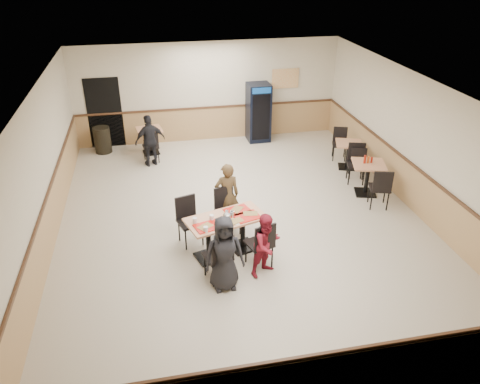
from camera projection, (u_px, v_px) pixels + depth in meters
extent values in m
plane|color=beige|center=(241.00, 219.00, 10.53)|extent=(10.00, 10.00, 0.00)
plane|color=silver|center=(242.00, 88.00, 9.11)|extent=(10.00, 10.00, 0.00)
plane|color=beige|center=(208.00, 92.00, 14.14)|extent=(8.00, 0.00, 8.00)
plane|color=beige|center=(327.00, 328.00, 5.50)|extent=(8.00, 0.00, 8.00)
plane|color=beige|center=(41.00, 175.00, 9.12)|extent=(0.00, 10.00, 10.00)
plane|color=beige|center=(415.00, 144.00, 10.52)|extent=(0.00, 10.00, 10.00)
cube|color=tan|center=(209.00, 124.00, 14.60)|extent=(7.98, 0.03, 1.00)
cube|color=tan|center=(407.00, 183.00, 10.99)|extent=(0.03, 9.98, 1.00)
cube|color=#472B19|center=(209.00, 107.00, 14.33)|extent=(7.98, 0.04, 0.06)
cube|color=black|center=(105.00, 113.00, 13.79)|extent=(1.00, 0.02, 2.10)
cube|color=orange|center=(285.00, 78.00, 14.39)|extent=(0.85, 0.02, 0.60)
cube|color=black|center=(209.00, 257.00, 9.23)|extent=(0.61, 0.61, 0.04)
cylinder|color=black|center=(208.00, 240.00, 9.05)|extent=(0.10, 0.10, 0.74)
cube|color=tan|center=(208.00, 224.00, 8.87)|extent=(0.94, 0.94, 0.04)
cube|color=black|center=(243.00, 246.00, 9.55)|extent=(0.61, 0.61, 0.04)
cylinder|color=black|center=(243.00, 230.00, 9.36)|extent=(0.10, 0.10, 0.74)
cube|color=tan|center=(243.00, 214.00, 9.18)|extent=(0.94, 0.94, 0.04)
imported|color=black|center=(224.00, 253.00, 8.14)|extent=(0.72, 0.49, 1.44)
imported|color=maroon|center=(267.00, 245.00, 8.54)|extent=(0.76, 0.71, 1.25)
imported|color=brown|center=(227.00, 195.00, 9.97)|extent=(0.55, 0.38, 1.48)
imported|color=black|center=(150.00, 141.00, 12.76)|extent=(0.92, 0.61, 1.45)
cube|color=red|center=(208.00, 226.00, 8.73)|extent=(0.57, 0.48, 0.02)
cube|color=red|center=(237.00, 210.00, 9.25)|extent=(0.57, 0.48, 0.02)
cube|color=red|center=(247.00, 217.00, 9.04)|extent=(0.57, 0.48, 0.02)
cylinder|color=silver|center=(205.00, 227.00, 8.71)|extent=(0.25, 0.25, 0.01)
cube|color=#C9824E|center=(205.00, 227.00, 8.71)|extent=(0.34, 0.32, 0.02)
cylinder|color=silver|center=(225.00, 224.00, 8.82)|extent=(0.25, 0.25, 0.01)
cube|color=#C9824E|center=(225.00, 223.00, 8.81)|extent=(0.29, 0.19, 0.02)
cylinder|color=silver|center=(250.00, 214.00, 9.13)|extent=(0.25, 0.25, 0.01)
cube|color=#C9824E|center=(250.00, 214.00, 9.13)|extent=(0.31, 0.22, 0.02)
cylinder|color=silver|center=(237.00, 210.00, 9.27)|extent=(0.25, 0.25, 0.01)
cube|color=#C9824E|center=(237.00, 209.00, 9.27)|extent=(0.32, 0.33, 0.02)
cylinder|color=silver|center=(236.00, 222.00, 8.89)|extent=(0.25, 0.25, 0.01)
cube|color=#C9824E|center=(236.00, 221.00, 8.88)|extent=(0.33, 0.27, 0.02)
cylinder|color=white|center=(195.00, 220.00, 8.83)|extent=(0.09, 0.09, 0.11)
cylinder|color=white|center=(212.00, 218.00, 8.92)|extent=(0.09, 0.09, 0.11)
cylinder|color=white|center=(217.00, 227.00, 8.62)|extent=(0.09, 0.09, 0.11)
cylinder|color=white|center=(206.00, 229.00, 8.56)|extent=(0.09, 0.09, 0.11)
cylinder|color=silver|center=(232.00, 214.00, 9.04)|extent=(0.07, 0.07, 0.12)
cylinder|color=silver|center=(227.00, 213.00, 9.05)|extent=(0.07, 0.07, 0.12)
cylinder|color=silver|center=(233.00, 214.00, 9.02)|extent=(0.07, 0.07, 0.12)
ellipsoid|color=silver|center=(227.00, 216.00, 8.98)|extent=(0.16, 0.16, 0.11)
cube|color=black|center=(365.00, 193.00, 11.60)|extent=(0.60, 0.60, 0.04)
cylinder|color=black|center=(367.00, 178.00, 11.41)|extent=(0.10, 0.10, 0.74)
cube|color=tan|center=(369.00, 164.00, 11.23)|extent=(0.94, 0.94, 0.04)
cube|color=black|center=(346.00, 167.00, 12.93)|extent=(0.56, 0.56, 0.04)
cylinder|color=black|center=(348.00, 155.00, 12.76)|extent=(0.09, 0.09, 0.66)
cube|color=tan|center=(349.00, 144.00, 12.60)|extent=(0.87, 0.87, 0.04)
cylinder|color=#9D1A0B|center=(365.00, 159.00, 11.20)|extent=(0.06, 0.06, 0.20)
cylinder|color=#BD5019|center=(368.00, 160.00, 11.22)|extent=(0.06, 0.06, 0.17)
cylinder|color=#9D1A0B|center=(372.00, 160.00, 11.25)|extent=(0.05, 0.05, 0.14)
cube|color=black|center=(151.00, 152.00, 13.82)|extent=(0.51, 0.51, 0.04)
cylinder|color=black|center=(150.00, 141.00, 13.65)|extent=(0.09, 0.09, 0.68)
cube|color=tan|center=(149.00, 130.00, 13.49)|extent=(0.79, 0.79, 0.04)
cube|color=black|center=(258.00, 112.00, 14.34)|extent=(0.69, 0.67, 1.78)
cube|color=black|center=(261.00, 118.00, 14.07)|extent=(0.54, 0.03, 1.41)
cube|color=#0D4396|center=(262.00, 91.00, 13.67)|extent=(0.56, 0.03, 0.17)
cylinder|color=black|center=(102.00, 140.00, 13.71)|extent=(0.49, 0.49, 0.77)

